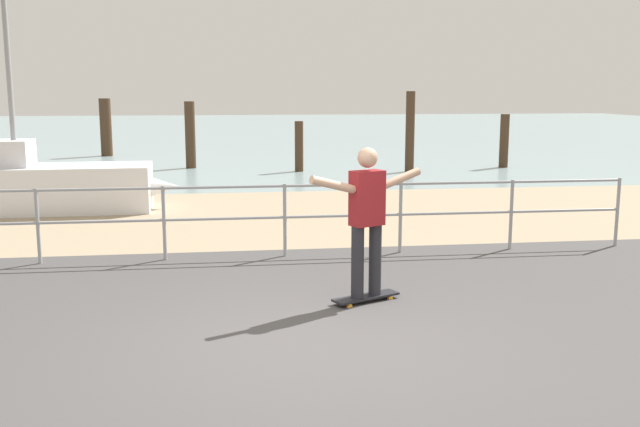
{
  "coord_description": "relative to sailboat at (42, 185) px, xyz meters",
  "views": [
    {
      "loc": [
        -0.7,
        -6.24,
        2.35
      ],
      "look_at": [
        0.42,
        2.0,
        0.9
      ],
      "focal_mm": 40.13,
      "sensor_mm": 36.0,
      "label": 1
    }
  ],
  "objects": [
    {
      "name": "groyne_post_3",
      "position": [
        8.73,
        5.59,
        0.62
      ],
      "size": [
        0.26,
        0.26,
        2.29
      ],
      "primitive_type": "cylinder",
      "color": "#422D1E",
      "rests_on": "ground"
    },
    {
      "name": "beach_strip",
      "position": [
        4.17,
        -0.98,
        -0.52
      ],
      "size": [
        24.0,
        6.0,
        0.04
      ],
      "primitive_type": "cube",
      "color": "tan",
      "rests_on": "ground"
    },
    {
      "name": "groyne_post_2",
      "position": [
        5.62,
        6.09,
        0.2
      ],
      "size": [
        0.24,
        0.24,
        1.45
      ],
      "primitive_type": "cylinder",
      "color": "#422D1E",
      "rests_on": "ground"
    },
    {
      "name": "groyne_post_1",
      "position": [
        2.5,
        7.41,
        0.47
      ],
      "size": [
        0.3,
        0.3,
        2.0
      ],
      "primitive_type": "cylinder",
      "color": "#422D1E",
      "rests_on": "ground"
    },
    {
      "name": "sea_surface",
      "position": [
        4.17,
        27.02,
        -0.52
      ],
      "size": [
        72.0,
        50.0,
        0.04
      ],
      "primitive_type": "cube",
      "color": "#849EA3",
      "rests_on": "ground"
    },
    {
      "name": "groyne_post_4",
      "position": [
        11.85,
        6.35,
        0.28
      ],
      "size": [
        0.27,
        0.27,
        1.62
      ],
      "primitive_type": "cylinder",
      "color": "#422D1E",
      "rests_on": "ground"
    },
    {
      "name": "groyne_post_0",
      "position": [
        -0.61,
        11.81,
        0.49
      ],
      "size": [
        0.4,
        0.4,
        2.03
      ],
      "primitive_type": "cylinder",
      "color": "#422D1E",
      "rests_on": "ground"
    },
    {
      "name": "skateboarder",
      "position": [
        5.01,
        -6.7,
        0.49
      ],
      "size": [
        1.35,
        0.69,
        1.65
      ],
      "color": "#26262B",
      "rests_on": "skateboard"
    },
    {
      "name": "railing_fence",
      "position": [
        2.64,
        -4.38,
        0.18
      ],
      "size": [
        13.37,
        0.05,
        1.05
      ],
      "color": "#9EA0A5",
      "rests_on": "ground"
    },
    {
      "name": "sailboat",
      "position": [
        0.0,
        0.0,
        0.0
      ],
      "size": [
        4.98,
        1.52,
        5.42
      ],
      "color": "silver",
      "rests_on": "ground"
    },
    {
      "name": "skateboard",
      "position": [
        5.01,
        -6.7,
        -0.46
      ],
      "size": [
        0.81,
        0.52,
        0.08
      ],
      "color": "black",
      "rests_on": "ground"
    },
    {
      "name": "ground_plane",
      "position": [
        4.17,
        -8.98,
        -0.52
      ],
      "size": [
        24.0,
        10.0,
        0.04
      ],
      "primitive_type": "cube",
      "color": "#474444",
      "rests_on": "ground"
    }
  ]
}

